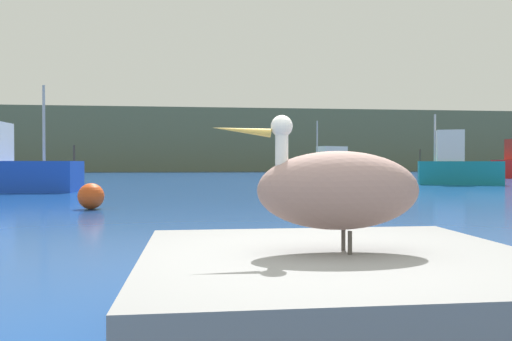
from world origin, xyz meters
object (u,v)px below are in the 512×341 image
fishing_boat_green (334,166)px  mooring_buoy (91,196)px  pelican (337,189)px  fishing_boat_teal (457,165)px

fishing_boat_green → mooring_buoy: fishing_boat_green is taller
pelican → mooring_buoy: bearing=-69.6°
fishing_boat_teal → mooring_buoy: (-17.87, -13.33, -0.76)m
pelican → mooring_buoy: (-3.81, 11.13, -0.75)m
fishing_boat_green → fishing_boat_teal: bearing=75.5°
fishing_boat_teal → pelican: bearing=80.7°
fishing_boat_teal → fishing_boat_green: size_ratio=0.70×
pelican → mooring_buoy: pelican is taller
fishing_boat_teal → fishing_boat_green: bearing=-60.0°
pelican → fishing_boat_green: fishing_boat_green is taller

